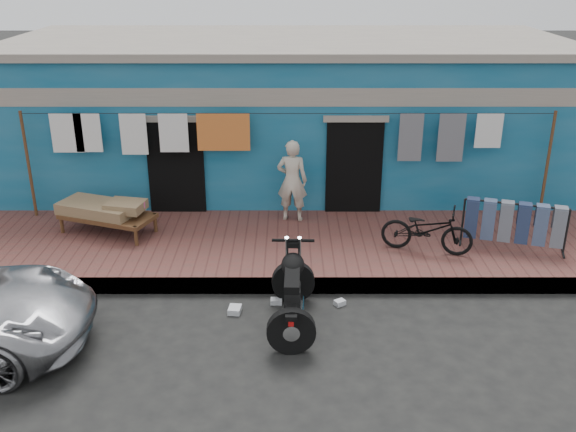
{
  "coord_description": "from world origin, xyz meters",
  "views": [
    {
      "loc": [
        -0.0,
        -7.55,
        5.05
      ],
      "look_at": [
        0.0,
        2.0,
        1.15
      ],
      "focal_mm": 40.0,
      "sensor_mm": 36.0,
      "label": 1
    }
  ],
  "objects_px": {
    "seated_person": "(292,181)",
    "charpoy": "(108,217)",
    "bicycle": "(427,225)",
    "jeans_rack": "(514,225)",
    "motorcycle": "(292,290)"
  },
  "relations": [
    {
      "from": "bicycle",
      "to": "jeans_rack",
      "type": "bearing_deg",
      "value": -67.34
    },
    {
      "from": "motorcycle",
      "to": "jeans_rack",
      "type": "height_order",
      "value": "motorcycle"
    },
    {
      "from": "seated_person",
      "to": "charpoy",
      "type": "bearing_deg",
      "value": 19.1
    },
    {
      "from": "bicycle",
      "to": "jeans_rack",
      "type": "distance_m",
      "value": 1.56
    },
    {
      "from": "seated_person",
      "to": "charpoy",
      "type": "distance_m",
      "value": 3.5
    },
    {
      "from": "motorcycle",
      "to": "charpoy",
      "type": "bearing_deg",
      "value": 141.78
    },
    {
      "from": "seated_person",
      "to": "motorcycle",
      "type": "distance_m",
      "value": 3.48
    },
    {
      "from": "jeans_rack",
      "to": "motorcycle",
      "type": "bearing_deg",
      "value": -150.96
    },
    {
      "from": "bicycle",
      "to": "motorcycle",
      "type": "xyz_separation_m",
      "value": [
        -2.33,
        -1.99,
        -0.17
      ]
    },
    {
      "from": "seated_person",
      "to": "jeans_rack",
      "type": "height_order",
      "value": "seated_person"
    },
    {
      "from": "bicycle",
      "to": "motorcycle",
      "type": "relative_size",
      "value": 0.86
    },
    {
      "from": "bicycle",
      "to": "charpoy",
      "type": "relative_size",
      "value": 0.78
    },
    {
      "from": "charpoy",
      "to": "bicycle",
      "type": "bearing_deg",
      "value": -8.24
    },
    {
      "from": "seated_person",
      "to": "charpoy",
      "type": "height_order",
      "value": "seated_person"
    },
    {
      "from": "motorcycle",
      "to": "charpoy",
      "type": "relative_size",
      "value": 0.9
    }
  ]
}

